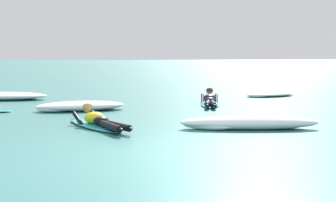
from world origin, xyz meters
The scene contains 7 objects.
ground_plane centered at (0.00, 10.00, 0.00)m, with size 120.00×120.00×0.00m, color #387A75.
surfer_near centered at (-0.94, 2.94, 0.13)m, with size 1.48×2.63×0.54m.
surfer_far centered at (2.49, 6.90, 0.14)m, with size 1.01×2.64×0.54m.
whitewater_front centered at (2.26, 2.24, 0.13)m, with size 3.01×1.07×0.29m.
whitewater_mid_left centered at (-4.07, 9.59, 0.12)m, with size 3.26×1.54×0.26m.
whitewater_mid_right centered at (-1.34, 6.14, 0.12)m, with size 2.57×1.33×0.26m.
whitewater_back centered at (5.32, 9.47, 0.08)m, with size 2.23×1.65×0.16m.
Camera 1 is at (-1.06, -8.17, 1.70)m, focal length 54.94 mm.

